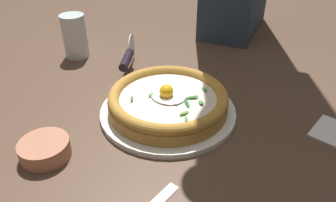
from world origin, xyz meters
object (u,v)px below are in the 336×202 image
object	(u,v)px
side_bowl	(45,149)
drinking_glass	(75,39)
pizza	(168,100)
pizza_cutter	(128,56)

from	to	relation	value
side_bowl	drinking_glass	bearing A→B (deg)	-52.21
pizza	side_bowl	xyz separation A→B (m)	(0.12, 0.23, -0.02)
pizza	pizza_cutter	bearing A→B (deg)	-30.54
pizza	drinking_glass	distance (m)	0.39
pizza_cutter	side_bowl	bearing A→B (deg)	102.95
pizza_cutter	drinking_glass	xyz separation A→B (m)	(0.18, 0.01, 0.01)
pizza_cutter	drinking_glass	bearing A→B (deg)	2.93
side_bowl	pizza_cutter	size ratio (longest dim) A/B	0.63
pizza	side_bowl	world-z (taller)	pizza
pizza	side_bowl	distance (m)	0.26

